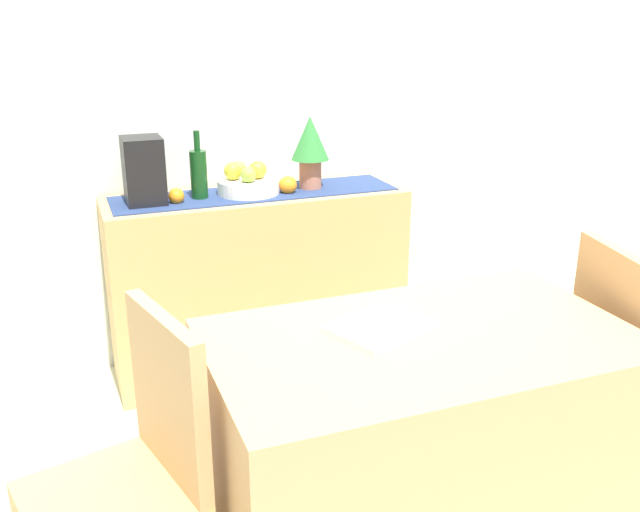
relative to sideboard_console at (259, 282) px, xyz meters
name	(u,v)px	position (x,y,z in m)	size (l,w,h in m)	color
ground_plane	(379,465)	(0.19, -0.92, -0.43)	(6.40, 6.40, 0.02)	beige
room_wall_rear	(277,71)	(0.19, 0.26, 0.93)	(6.40, 0.06, 2.70)	silver
sideboard_console	(259,282)	(0.00, 0.00, 0.00)	(1.34, 0.42, 0.84)	tan
table_runner	(256,193)	(0.00, 0.00, 0.42)	(1.26, 0.32, 0.01)	navy
fruit_bowl	(249,186)	(-0.03, 0.00, 0.46)	(0.27, 0.27, 0.06)	white
apple_front	(248,175)	(-0.05, -0.05, 0.52)	(0.07, 0.07, 0.07)	#8CAF3F
apple_right	(239,168)	(-0.05, 0.09, 0.52)	(0.07, 0.07, 0.07)	#8AAF41
apple_center	(258,170)	(0.01, 0.00, 0.53)	(0.08, 0.08, 0.08)	gold
apple_rear	(233,171)	(-0.10, 0.02, 0.53)	(0.08, 0.08, 0.08)	gold
wine_bottle	(199,174)	(-0.25, 0.00, 0.53)	(0.07, 0.07, 0.30)	#113E17
coffee_maker	(144,171)	(-0.48, 0.00, 0.56)	(0.16, 0.18, 0.28)	black
potted_plant	(310,145)	(0.26, 0.00, 0.62)	(0.17, 0.17, 0.33)	#AF6B54
orange_loose_far	(176,196)	(-0.36, -0.04, 0.45)	(0.07, 0.07, 0.07)	orange
orange_loose_mid	(288,185)	(0.13, -0.05, 0.46)	(0.08, 0.08, 0.08)	orange
dining_table	(417,448)	(0.10, -1.35, -0.05)	(1.21, 0.71, 0.74)	tan
open_book	(381,326)	(0.01, -1.27, 0.33)	(0.28, 0.21, 0.02)	white
chair_by_corner	(637,420)	(0.97, -1.35, -0.16)	(0.47, 0.47, 0.90)	tan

